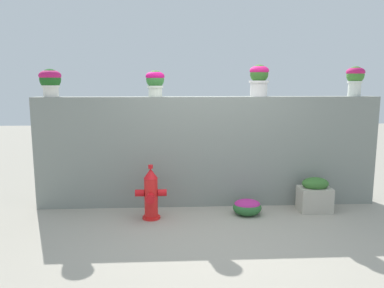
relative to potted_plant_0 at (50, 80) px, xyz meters
name	(u,v)px	position (x,y,z in m)	size (l,w,h in m)	color
ground_plane	(216,233)	(2.29, -1.19, -1.89)	(24.00, 24.00, 0.00)	#9D9687
stone_wall	(208,151)	(2.29, -0.02, -1.07)	(5.11, 0.28, 1.65)	gray
potted_plant_0	(50,80)	(0.00, 0.00, 0.00)	(0.32, 0.32, 0.40)	silver
potted_plant_1	(155,81)	(1.51, -0.03, -0.01)	(0.28, 0.28, 0.38)	silver
potted_plant_2	(259,78)	(3.05, -0.01, 0.03)	(0.30, 0.30, 0.47)	silver
potted_plant_3	(355,77)	(4.52, 0.01, 0.04)	(0.27, 0.27, 0.45)	silver
fire_hydrant	(151,195)	(1.46, -0.63, -1.55)	(0.43, 0.35, 0.76)	red
flower_bush_left	(247,206)	(2.81, -0.54, -1.77)	(0.41, 0.37, 0.23)	#2C6330
planter_box	(315,195)	(3.82, -0.44, -1.65)	(0.46, 0.32, 0.50)	#AFA899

